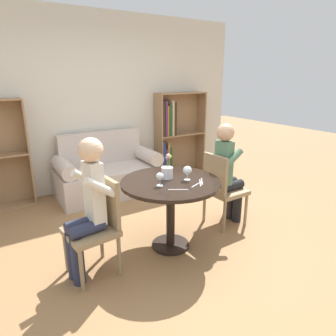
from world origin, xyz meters
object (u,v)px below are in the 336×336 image
(chair_left, at_px, (98,222))
(person_left, at_px, (87,206))
(chair_right, at_px, (222,187))
(bookshelf_right, at_px, (173,135))
(person_right, at_px, (228,172))
(flower_vase, at_px, (167,171))
(couch, at_px, (108,174))
(wine_glass_right, at_px, (187,171))
(wine_glass_left, at_px, (160,177))

(chair_left, height_order, person_left, person_left)
(chair_right, relative_size, person_left, 0.71)
(person_left, bearing_deg, bookshelf_right, 126.69)
(person_right, height_order, flower_vase, person_right)
(couch, xyz_separation_m, chair_left, (-0.78, -1.82, 0.18))
(wine_glass_right, relative_size, flower_vase, 0.55)
(bookshelf_right, height_order, flower_vase, bookshelf_right)
(couch, bearing_deg, chair_right, -65.57)
(chair_right, relative_size, person_right, 0.72)
(person_right, height_order, wine_glass_right, person_right)
(wine_glass_left, xyz_separation_m, flower_vase, (0.17, 0.15, -0.01))
(person_right, distance_m, wine_glass_left, 1.06)
(bookshelf_right, height_order, person_left, bookshelf_right)
(chair_right, height_order, wine_glass_right, chair_right)
(bookshelf_right, distance_m, chair_left, 3.01)
(person_left, bearing_deg, flower_vase, 90.03)
(couch, distance_m, flower_vase, 1.81)
(bookshelf_right, bearing_deg, flower_vase, -124.12)
(couch, height_order, chair_right, couch)
(wine_glass_right, bearing_deg, couch, 94.69)
(chair_right, height_order, person_left, person_left)
(bookshelf_right, distance_m, person_right, 2.05)
(chair_left, distance_m, wine_glass_left, 0.71)
(bookshelf_right, distance_m, wine_glass_right, 2.48)
(flower_vase, bearing_deg, person_right, 1.35)
(couch, relative_size, person_left, 1.20)
(chair_left, height_order, wine_glass_left, chair_left)
(chair_left, bearing_deg, person_right, 87.03)
(flower_vase, bearing_deg, chair_right, 1.15)
(chair_left, xyz_separation_m, person_left, (-0.08, -0.02, 0.19))
(chair_left, height_order, flower_vase, flower_vase)
(couch, bearing_deg, chair_left, -113.23)
(bookshelf_right, xyz_separation_m, chair_left, (-2.15, -2.09, -0.25))
(chair_right, bearing_deg, chair_left, 91.83)
(couch, bearing_deg, flower_vase, -89.69)
(bookshelf_right, xyz_separation_m, wine_glass_right, (-1.21, -2.16, 0.10))
(person_left, distance_m, person_right, 1.74)
(bookshelf_right, relative_size, chair_left, 1.64)
(person_left, distance_m, wine_glass_right, 1.03)
(chair_right, relative_size, flower_vase, 3.36)
(chair_left, relative_size, wine_glass_left, 6.82)
(couch, distance_m, bookshelf_right, 1.46)
(wine_glass_right, bearing_deg, person_right, 13.56)
(chair_left, bearing_deg, flower_vase, 89.54)
(chair_right, relative_size, wine_glass_left, 6.82)
(chair_right, distance_m, flower_vase, 0.84)
(bookshelf_right, relative_size, chair_right, 1.64)
(couch, distance_m, person_right, 1.95)
(couch, height_order, person_right, person_right)
(person_left, relative_size, person_right, 1.02)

